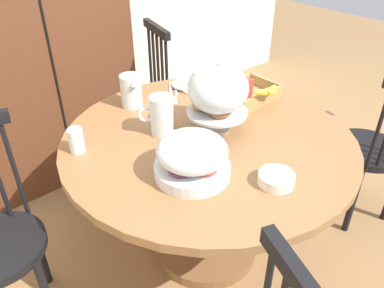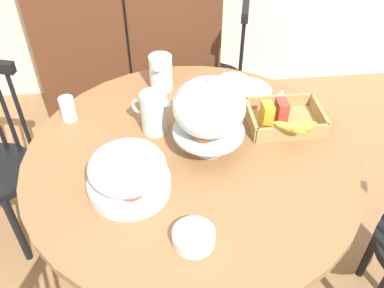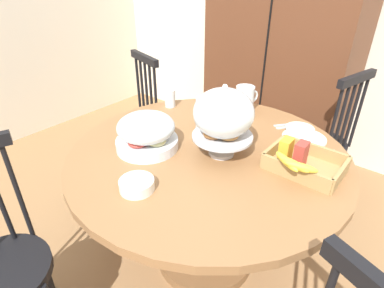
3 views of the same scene
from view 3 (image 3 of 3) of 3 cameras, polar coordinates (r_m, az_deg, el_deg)
name	(u,v)px [view 3 (image 3 of 3)]	position (r m, az deg, el deg)	size (l,w,h in m)	color
ground_plane	(196,287)	(1.87, 0.76, -24.55)	(10.00, 10.00, 0.00)	#997047
wooden_armoire	(284,44)	(2.62, 16.36, 17.11)	(1.18, 0.60, 1.96)	brown
dining_table	(207,182)	(1.61, 2.76, -6.90)	(1.34, 1.34, 0.74)	olive
windsor_chair_facing_door	(319,144)	(2.30, 22.14, 0.01)	(0.42, 0.42, 0.97)	black
windsor_chair_far_side	(133,127)	(2.40, -10.71, 3.08)	(0.42, 0.42, 0.97)	black
pastry_stand_with_dome	(223,116)	(1.39, 5.76, 5.17)	(0.28, 0.28, 0.34)	silver
fruit_platter_covered	(146,132)	(1.50, -8.31, 2.10)	(0.30, 0.30, 0.18)	silver
orange_juice_pitcher	(206,116)	(1.66, 2.52, 5.13)	(0.17, 0.12, 0.18)	silver
milk_pitcher	(245,101)	(1.88, 9.55, 7.66)	(0.11, 0.19, 0.17)	silver
cereal_basket	(301,161)	(1.43, 19.21, -3.02)	(0.32, 0.30, 0.12)	tan
china_plate_large	(304,138)	(1.70, 19.73, 0.97)	(0.22, 0.22, 0.01)	white
china_plate_small	(300,128)	(1.77, 19.08, 2.70)	(0.15, 0.15, 0.01)	white
cereal_bowl	(137,185)	(1.27, -10.02, -7.34)	(0.14, 0.14, 0.04)	white
drinking_glass	(170,98)	(1.97, -4.03, 8.33)	(0.06, 0.06, 0.11)	silver
table_knife	(291,127)	(1.80, 17.54, 3.01)	(0.17, 0.01, 0.01)	silver
dinner_fork	(288,124)	(1.83, 17.10, 3.44)	(0.17, 0.01, 0.01)	silver
soup_spoon	(319,153)	(1.60, 22.17, -1.52)	(0.17, 0.01, 0.01)	silver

